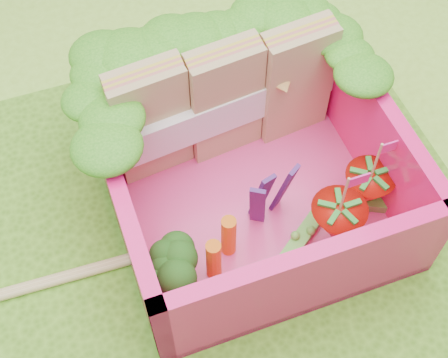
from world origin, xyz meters
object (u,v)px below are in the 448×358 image
at_px(strawberry_left, 336,223).
at_px(broccoli, 173,264).
at_px(bento_box, 251,168).
at_px(sandwich_stack, 225,101).
at_px(strawberry_right, 367,189).

bearing_deg(strawberry_left, broccoli, 177.87).
height_order(bento_box, strawberry_left, bento_box).
distance_m(bento_box, broccoli, 0.59).
xyz_separation_m(sandwich_stack, broccoli, (-0.49, -0.68, -0.12)).
distance_m(bento_box, strawberry_left, 0.46).
xyz_separation_m(strawberry_left, strawberry_right, (0.22, 0.12, -0.01)).
bearing_deg(broccoli, strawberry_right, 5.28).
height_order(sandwich_stack, strawberry_left, sandwich_stack).
height_order(bento_box, sandwich_stack, sandwich_stack).
bearing_deg(bento_box, sandwich_stack, 89.18).
height_order(sandwich_stack, strawberry_right, sandwich_stack).
relative_size(bento_box, strawberry_left, 2.63).
relative_size(bento_box, sandwich_stack, 1.11).
bearing_deg(broccoli, strawberry_left, -2.13).
relative_size(strawberry_left, strawberry_right, 1.04).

